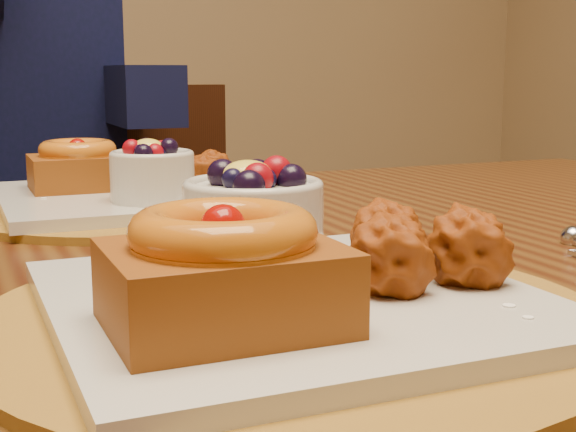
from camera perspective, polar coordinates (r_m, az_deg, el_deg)
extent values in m
cube|color=#351609|center=(0.69, -6.94, -4.02)|extent=(1.60, 0.90, 0.04)
cylinder|color=#351609|center=(1.46, 17.69, -12.20)|extent=(0.06, 0.06, 0.71)
cylinder|color=#5E3B12|center=(0.49, 0.31, -7.20)|extent=(0.38, 0.38, 0.01)
cube|color=beige|center=(0.48, 0.31, -6.07)|extent=(0.28, 0.28, 0.01)
cube|color=#582C08|center=(0.41, -4.58, -5.02)|extent=(0.12, 0.10, 0.04)
torus|color=#B75B0B|center=(0.41, -4.64, -1.08)|extent=(0.10, 0.10, 0.02)
sphere|color=#880802|center=(0.40, -4.64, -0.80)|extent=(0.02, 0.02, 0.02)
sphere|color=#96390A|center=(0.53, 7.09, -1.54)|extent=(0.05, 0.05, 0.05)
sphere|color=#96390A|center=(0.48, 7.27, -2.96)|extent=(0.05, 0.05, 0.05)
sphere|color=#96390A|center=(0.51, 12.72, -2.35)|extent=(0.05, 0.05, 0.05)
cylinder|color=beige|center=(0.55, -2.48, -0.56)|extent=(0.10, 0.10, 0.05)
torus|color=beige|center=(0.54, -2.51, 2.20)|extent=(0.10, 0.10, 0.01)
ellipsoid|color=yellow|center=(0.54, -2.91, 3.02)|extent=(0.03, 0.03, 0.02)
cylinder|color=#5E3B12|center=(0.90, -10.88, 0.71)|extent=(0.38, 0.38, 0.01)
cube|color=beige|center=(0.89, -10.91, 1.34)|extent=(0.28, 0.28, 0.01)
cube|color=#582C08|center=(0.92, -14.66, 3.03)|extent=(0.10, 0.08, 0.04)
torus|color=#B75B0B|center=(0.92, -14.74, 4.60)|extent=(0.08, 0.08, 0.02)
sphere|color=#880802|center=(0.92, -14.74, 4.72)|extent=(0.02, 0.02, 0.02)
sphere|color=#96390A|center=(0.89, -6.16, 2.99)|extent=(0.04, 0.04, 0.04)
sphere|color=#96390A|center=(0.92, -8.44, 3.23)|extent=(0.04, 0.04, 0.04)
sphere|color=#96390A|center=(0.94, -5.53, 3.39)|extent=(0.04, 0.04, 0.04)
cylinder|color=beige|center=(0.82, -9.61, 2.70)|extent=(0.08, 0.08, 0.05)
torus|color=beige|center=(0.82, -9.66, 4.33)|extent=(0.08, 0.08, 0.01)
ellipsoid|color=yellow|center=(0.82, -9.95, 4.88)|extent=(0.03, 0.03, 0.02)
cube|color=black|center=(1.34, -10.77, -10.35)|extent=(0.44, 0.44, 0.04)
cylinder|color=black|center=(1.64, -5.22, -14.99)|extent=(0.03, 0.03, 0.42)
cube|color=black|center=(1.47, -12.49, 0.37)|extent=(0.43, 0.04, 0.45)
cube|color=black|center=(1.32, -11.01, 8.52)|extent=(0.09, 0.33, 0.09)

